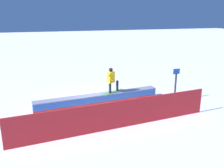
# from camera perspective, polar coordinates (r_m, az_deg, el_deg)

# --- Properties ---
(ground_plane) EXTENTS (120.00, 120.00, 0.00)m
(ground_plane) POSITION_cam_1_polar(r_m,az_deg,el_deg) (13.40, -3.11, -4.85)
(ground_plane) COLOR white
(grind_box) EXTENTS (7.01, 1.10, 0.61)m
(grind_box) POSITION_cam_1_polar(r_m,az_deg,el_deg) (13.31, -3.13, -3.74)
(grind_box) COLOR blue
(grind_box) RESTS_ON ground_plane
(snowboarder) EXTENTS (1.48, 0.92, 1.42)m
(snowboarder) POSITION_cam_1_polar(r_m,az_deg,el_deg) (13.18, -0.11, 1.09)
(snowboarder) COLOR #3C894A
(snowboarder) RESTS_ON grind_box
(safety_fence) EXTENTS (9.13, 0.80, 1.25)m
(safety_fence) POSITION_cam_1_polar(r_m,az_deg,el_deg) (10.48, 1.28, -7.31)
(safety_fence) COLOR red
(safety_fence) RESTS_ON ground_plane
(trail_marker) EXTENTS (0.40, 0.10, 1.89)m
(trail_marker) POSITION_cam_1_polar(r_m,az_deg,el_deg) (14.09, 14.76, 0.02)
(trail_marker) COLOR #262628
(trail_marker) RESTS_ON ground_plane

